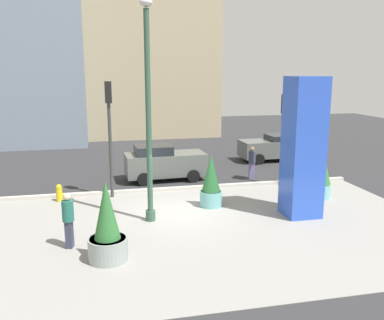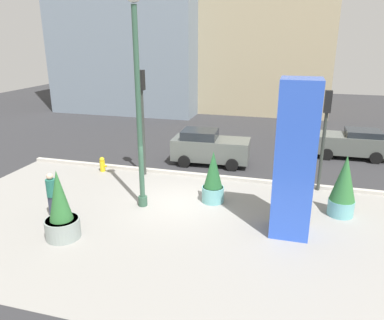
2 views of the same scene
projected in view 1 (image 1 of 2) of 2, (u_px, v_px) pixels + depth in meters
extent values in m
plane|color=#2D2D30|center=(165.00, 186.00, 20.14)|extent=(60.00, 60.00, 0.00)
cube|color=gray|center=(191.00, 231.00, 14.41)|extent=(18.00, 10.00, 0.02)
cube|color=#B7B2A8|center=(168.00, 189.00, 19.29)|extent=(18.00, 0.24, 0.16)
cylinder|color=#335642|center=(151.00, 215.00, 15.42)|extent=(0.36, 0.36, 0.40)
cylinder|color=#335642|center=(149.00, 120.00, 14.68)|extent=(0.20, 0.20, 7.50)
ellipsoid|color=silver|center=(146.00, 2.00, 13.87)|extent=(0.44, 0.44, 0.28)
cube|color=blue|center=(303.00, 148.00, 15.53)|extent=(1.27, 1.27, 5.26)
cylinder|color=gray|center=(108.00, 249.00, 12.16)|extent=(1.15, 1.15, 0.69)
cylinder|color=#382819|center=(108.00, 239.00, 12.09)|extent=(1.06, 1.06, 0.04)
cone|color=#2D6B33|center=(106.00, 210.00, 11.90)|extent=(0.77, 0.77, 1.73)
cylinder|color=#6BB2B2|center=(211.00, 199.00, 17.03)|extent=(0.90, 0.90, 0.65)
cylinder|color=#382819|center=(211.00, 192.00, 16.97)|extent=(0.83, 0.83, 0.04)
cone|color=#235B2D|center=(211.00, 173.00, 16.81)|extent=(0.76, 0.76, 1.51)
cylinder|color=#6BB2B2|center=(319.00, 191.00, 18.18)|extent=(0.95, 0.95, 0.63)
cylinder|color=#382819|center=(319.00, 184.00, 18.12)|extent=(0.88, 0.88, 0.04)
cone|color=#2D6B33|center=(321.00, 164.00, 17.94)|extent=(0.93, 0.93, 1.75)
cylinder|color=gold|center=(59.00, 195.00, 17.69)|extent=(0.26, 0.26, 0.55)
sphere|color=gold|center=(59.00, 187.00, 17.62)|extent=(0.24, 0.24, 0.24)
cylinder|color=gold|center=(63.00, 194.00, 17.72)|extent=(0.12, 0.10, 0.10)
cylinder|color=#333833|center=(111.00, 151.00, 17.95)|extent=(0.14, 0.14, 4.12)
cube|color=black|center=(108.00, 92.00, 17.42)|extent=(0.28, 0.32, 0.90)
sphere|color=yellow|center=(108.00, 98.00, 17.64)|extent=(0.18, 0.18, 0.18)
cylinder|color=#333833|center=(283.00, 150.00, 19.93)|extent=(0.14, 0.14, 3.48)
cube|color=black|center=(285.00, 104.00, 19.47)|extent=(0.28, 0.32, 0.90)
sphere|color=yellow|center=(284.00, 98.00, 19.58)|extent=(0.18, 0.18, 0.18)
cube|color=#565B56|center=(165.00, 164.00, 21.13)|extent=(4.08, 1.89, 1.10)
cube|color=#1E2328|center=(153.00, 150.00, 20.82)|extent=(1.87, 1.58, 0.44)
cylinder|color=black|center=(185.00, 168.00, 22.36)|extent=(0.65, 0.25, 0.64)
cylinder|color=black|center=(193.00, 176.00, 20.75)|extent=(0.65, 0.25, 0.64)
cylinder|color=black|center=(139.00, 171.00, 21.72)|extent=(0.65, 0.25, 0.64)
cylinder|color=black|center=(144.00, 179.00, 20.11)|extent=(0.65, 0.25, 0.64)
cube|color=#565B56|center=(273.00, 148.00, 25.77)|extent=(4.04, 1.82, 1.00)
cube|color=#1E2328|center=(282.00, 137.00, 25.77)|extent=(1.83, 1.58, 0.32)
cylinder|color=black|center=(259.00, 159.00, 24.74)|extent=(0.64, 0.23, 0.64)
cylinder|color=black|center=(248.00, 154.00, 26.42)|extent=(0.64, 0.23, 0.64)
cylinder|color=black|center=(297.00, 157.00, 25.30)|extent=(0.64, 0.23, 0.64)
cylinder|color=black|center=(284.00, 152.00, 26.98)|extent=(0.64, 0.23, 0.64)
cube|color=#33384C|center=(69.00, 234.00, 13.00)|extent=(0.26, 0.32, 0.88)
cylinder|color=#236656|center=(68.00, 211.00, 12.84)|extent=(0.43, 0.43, 0.66)
sphere|color=beige|center=(67.00, 197.00, 12.75)|extent=(0.24, 0.24, 0.24)
cube|color=slate|center=(252.00, 171.00, 21.44)|extent=(0.31, 0.24, 0.82)
cylinder|color=#33384C|center=(252.00, 157.00, 21.29)|extent=(0.42, 0.42, 0.62)
sphere|color=#8C664C|center=(252.00, 149.00, 21.20)|extent=(0.22, 0.22, 0.22)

